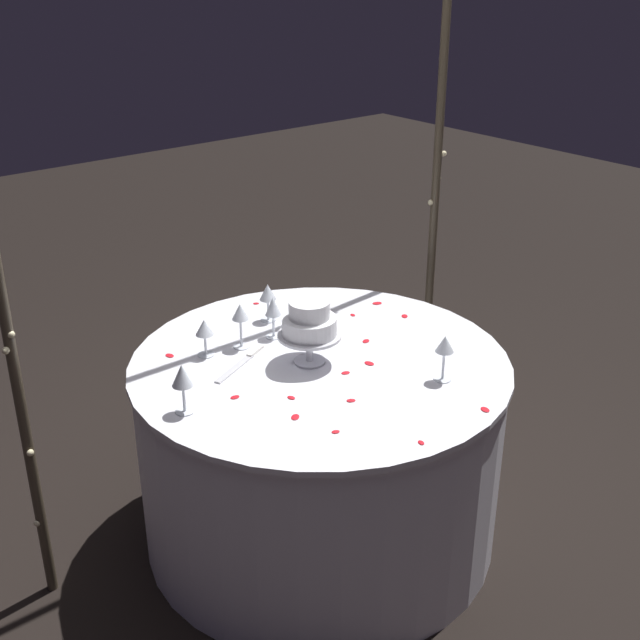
# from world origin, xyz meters

# --- Properties ---
(ground_plane) EXTENTS (12.00, 12.00, 0.00)m
(ground_plane) POSITION_xyz_m (0.00, 0.00, 0.00)
(ground_plane) COLOR black
(decorative_arch) EXTENTS (1.91, 0.05, 2.08)m
(decorative_arch) POSITION_xyz_m (0.00, 0.35, 1.35)
(decorative_arch) COLOR #473D2D
(decorative_arch) RESTS_ON ground
(main_table) EXTENTS (1.33, 1.33, 0.73)m
(main_table) POSITION_xyz_m (0.00, 0.00, 0.37)
(main_table) COLOR white
(main_table) RESTS_ON ground
(tiered_cake) EXTENTS (0.22, 0.22, 0.23)m
(tiered_cake) POSITION_xyz_m (-0.04, 0.01, 0.88)
(tiered_cake) COLOR silver
(tiered_cake) RESTS_ON main_table
(wine_glass_0) EXTENTS (0.06, 0.06, 0.15)m
(wine_glass_0) POSITION_xyz_m (0.06, 0.38, 0.85)
(wine_glass_0) COLOR silver
(wine_glass_0) RESTS_ON main_table
(wine_glass_1) EXTENTS (0.07, 0.07, 0.17)m
(wine_glass_1) POSITION_xyz_m (-0.54, -0.00, 0.86)
(wine_glass_1) COLOR silver
(wine_glass_1) RESTS_ON main_table
(wine_glass_2) EXTENTS (0.06, 0.06, 0.16)m
(wine_glass_2) POSITION_xyz_m (-0.01, 0.25, 0.85)
(wine_glass_2) COLOR silver
(wine_glass_2) RESTS_ON main_table
(wine_glass_3) EXTENTS (0.06, 0.06, 0.16)m
(wine_glass_3) POSITION_xyz_m (0.23, -0.36, 0.86)
(wine_glass_3) COLOR silver
(wine_glass_3) RESTS_ON main_table
(wine_glass_4) EXTENTS (0.06, 0.06, 0.17)m
(wine_glass_4) POSITION_xyz_m (-0.15, 0.26, 0.86)
(wine_glass_4) COLOR silver
(wine_glass_4) RESTS_ON main_table
(wine_glass_5) EXTENTS (0.06, 0.06, 0.14)m
(wine_glass_5) POSITION_xyz_m (-0.29, 0.29, 0.84)
(wine_glass_5) COLOR silver
(wine_glass_5) RESTS_ON main_table
(cake_knife) EXTENTS (0.28, 0.14, 0.01)m
(cake_knife) POSITION_xyz_m (-0.22, 0.16, 0.74)
(cake_knife) COLOR silver
(cake_knife) RESTS_ON main_table
(rose_petal_0) EXTENTS (0.05, 0.04, 0.00)m
(rose_petal_0) POSITION_xyz_m (0.49, 0.23, 0.74)
(rose_petal_0) COLOR red
(rose_petal_0) RESTS_ON main_table
(rose_petal_1) EXTENTS (0.04, 0.04, 0.00)m
(rose_petal_1) POSITION_xyz_m (0.49, 0.08, 0.74)
(rose_petal_1) COLOR red
(rose_petal_1) RESTS_ON main_table
(rose_petal_2) EXTENTS (0.04, 0.04, 0.00)m
(rose_petal_2) POSITION_xyz_m (-0.30, -0.24, 0.74)
(rose_petal_2) COLOR red
(rose_petal_2) RESTS_ON main_table
(rose_petal_3) EXTENTS (0.04, 0.03, 0.00)m
(rose_petal_3) POSITION_xyz_m (-0.10, -0.28, 0.74)
(rose_petal_3) COLOR red
(rose_petal_3) RESTS_ON main_table
(rose_petal_4) EXTENTS (0.03, 0.04, 0.00)m
(rose_petal_4) POSITION_xyz_m (0.12, -0.13, 0.74)
(rose_petal_4) COLOR red
(rose_petal_4) RESTS_ON main_table
(rose_petal_5) EXTENTS (0.03, 0.04, 0.00)m
(rose_petal_5) POSITION_xyz_m (0.19, -0.58, 0.74)
(rose_petal_5) COLOR red
(rose_petal_5) RESTS_ON main_table
(rose_petal_6) EXTENTS (0.04, 0.03, 0.00)m
(rose_petal_6) POSITION_xyz_m (0.22, 0.01, 0.74)
(rose_petal_6) COLOR red
(rose_petal_6) RESTS_ON main_table
(rose_petal_7) EXTENTS (0.04, 0.03, 0.00)m
(rose_petal_7) POSITION_xyz_m (0.10, 0.10, 0.74)
(rose_petal_7) COLOR red
(rose_petal_7) RESTS_ON main_table
(rose_petal_8) EXTENTS (0.02, 0.03, 0.00)m
(rose_petal_8) POSITION_xyz_m (-0.24, -0.14, 0.74)
(rose_petal_8) COLOR red
(rose_petal_8) RESTS_ON main_table
(rose_petal_9) EXTENTS (0.02, 0.03, 0.00)m
(rose_petal_9) POSITION_xyz_m (0.34, 0.21, 0.74)
(rose_petal_9) COLOR red
(rose_petal_9) RESTS_ON main_table
(rose_petal_10) EXTENTS (0.03, 0.03, 0.00)m
(rose_petal_10) POSITION_xyz_m (-0.26, -0.39, 0.74)
(rose_petal_10) COLOR red
(rose_petal_10) RESTS_ON main_table
(rose_petal_11) EXTENTS (0.03, 0.04, 0.00)m
(rose_petal_11) POSITION_xyz_m (-0.39, 0.36, 0.74)
(rose_petal_11) COLOR red
(rose_petal_11) RESTS_ON main_table
(rose_petal_12) EXTENTS (0.04, 0.03, 0.00)m
(rose_petal_12) POSITION_xyz_m (0.24, 0.42, 0.74)
(rose_petal_12) COLOR red
(rose_petal_12) RESTS_ON main_table
(rose_petal_13) EXTENTS (0.03, 0.03, 0.00)m
(rose_petal_13) POSITION_xyz_m (0.11, 0.54, 0.74)
(rose_petal_13) COLOR red
(rose_petal_13) RESTS_ON main_table
(rose_petal_14) EXTENTS (0.02, 0.03, 0.00)m
(rose_petal_14) POSITION_xyz_m (-0.10, -0.59, 0.74)
(rose_petal_14) COLOR red
(rose_petal_14) RESTS_ON main_table
(rose_petal_15) EXTENTS (0.03, 0.02, 0.00)m
(rose_petal_15) POSITION_xyz_m (-0.37, -0.03, 0.74)
(rose_petal_15) COLOR red
(rose_petal_15) RESTS_ON main_table
(rose_petal_16) EXTENTS (0.03, 0.03, 0.00)m
(rose_petal_16) POSITION_xyz_m (0.01, -0.13, 0.74)
(rose_petal_16) COLOR red
(rose_petal_16) RESTS_ON main_table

